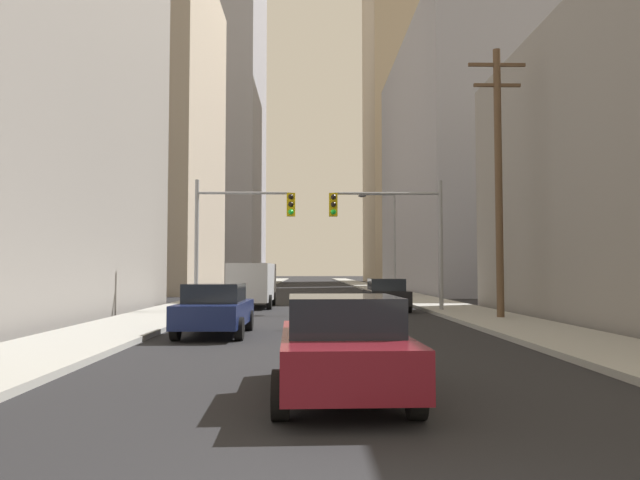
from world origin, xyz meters
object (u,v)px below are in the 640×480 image
(sedan_black, at_px, (386,294))
(cargo_van_silver, at_px, (253,282))
(sedan_navy, at_px, (215,309))
(sedan_maroon, at_px, (342,346))
(traffic_signal_near_left, at_px, (240,222))
(traffic_signal_near_right, at_px, (391,222))

(sedan_black, bearing_deg, cargo_van_silver, 157.45)
(cargo_van_silver, relative_size, sedan_black, 1.25)
(sedan_navy, bearing_deg, sedan_black, 58.39)
(sedan_maroon, height_order, traffic_signal_near_left, traffic_signal_near_left)
(cargo_van_silver, relative_size, traffic_signal_near_left, 0.88)
(sedan_navy, bearing_deg, cargo_van_silver, 90.56)
(traffic_signal_near_left, relative_size, traffic_signal_near_right, 1.00)
(cargo_van_silver, height_order, traffic_signal_near_left, traffic_signal_near_left)
(cargo_van_silver, relative_size, traffic_signal_near_right, 0.88)
(sedan_black, bearing_deg, sedan_maroon, -99.47)
(sedan_maroon, distance_m, sedan_black, 19.24)
(sedan_maroon, bearing_deg, traffic_signal_near_right, 79.55)
(sedan_black, height_order, traffic_signal_near_left, traffic_signal_near_left)
(cargo_van_silver, distance_m, traffic_signal_near_right, 8.27)
(sedan_maroon, relative_size, traffic_signal_near_left, 0.71)
(cargo_van_silver, xyz_separation_m, traffic_signal_near_left, (-0.21, -4.07, 2.79))
(traffic_signal_near_left, height_order, traffic_signal_near_right, same)
(cargo_van_silver, relative_size, sedan_navy, 1.24)
(sedan_black, bearing_deg, sedan_navy, -121.61)
(sedan_maroon, distance_m, sedan_navy, 9.15)
(traffic_signal_near_right, bearing_deg, sedan_black, 93.50)
(traffic_signal_near_left, xyz_separation_m, traffic_signal_near_right, (6.83, 0.00, 0.03))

